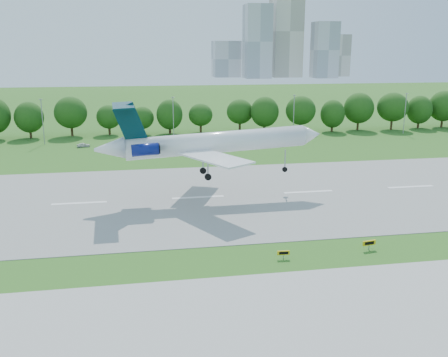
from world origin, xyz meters
TOP-DOWN VIEW (x-y plane):
  - ground at (0.00, 0.00)m, footprint 600.00×600.00m
  - runway at (0.00, 25.00)m, footprint 400.00×45.00m
  - tree_line at (0.00, 92.00)m, footprint 288.40×8.40m
  - light_poles at (-2.50, 82.00)m, footprint 175.90×0.25m
  - skyline at (100.16, 390.61)m, footprint 127.00×52.00m
  - airliner at (-18.58, 24.89)m, footprint 39.29×28.60m
  - taxi_sign_left at (-12.79, -2.70)m, footprint 1.55×0.28m
  - taxi_sign_centre at (-1.15, -1.81)m, footprint 1.84×0.49m
  - service_vehicle_a at (-18.22, 77.86)m, footprint 4.15×2.27m
  - service_vehicle_b at (-44.20, 75.91)m, footprint 3.63×2.30m

SIDE VIEW (x-z plane):
  - ground at x=0.00m, z-range 0.00..0.00m
  - runway at x=0.00m, z-range 0.00..0.08m
  - service_vehicle_b at x=-44.20m, z-range 0.00..1.15m
  - service_vehicle_a at x=-18.22m, z-range 0.00..1.30m
  - taxi_sign_left at x=-12.79m, z-range 0.26..1.35m
  - taxi_sign_centre at x=-1.15m, z-range 0.31..1.59m
  - tree_line at x=0.00m, z-range 0.99..11.39m
  - light_poles at x=-2.50m, z-range 0.24..12.43m
  - airliner at x=-18.58m, z-range 3.17..16.29m
  - skyline at x=100.16m, z-range -9.54..70.46m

